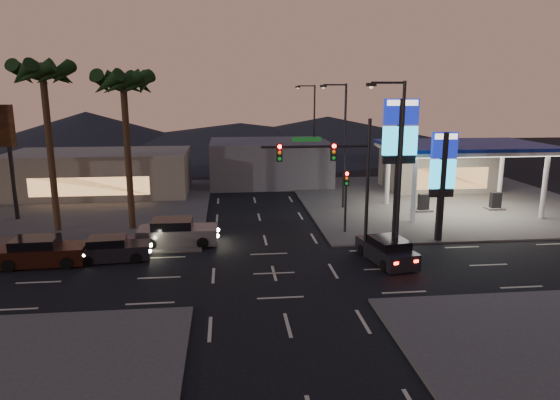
{
  "coord_description": "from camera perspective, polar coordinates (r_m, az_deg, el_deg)",
  "views": [
    {
      "loc": [
        -2.35,
        -24.91,
        9.57
      ],
      "look_at": [
        0.8,
        4.42,
        3.0
      ],
      "focal_mm": 32.0,
      "sensor_mm": 36.0,
      "label": 1
    }
  ],
  "objects": [
    {
      "name": "convenience_store",
      "position": [
        50.79,
        17.61,
        3.4
      ],
      "size": [
        10.0,
        6.0,
        4.0
      ],
      "primitive_type": "cube",
      "color": "#726B5B",
      "rests_on": "ground"
    },
    {
      "name": "hill_right",
      "position": [
        86.95,
        5.45,
        7.84
      ],
      "size": [
        50.0,
        50.0,
        5.0
      ],
      "primitive_type": "cone",
      "color": "black",
      "rests_on": "ground"
    },
    {
      "name": "streetlight_far",
      "position": [
        53.83,
        3.71,
        8.43
      ],
      "size": [
        2.14,
        0.25,
        10.0
      ],
      "color": "black",
      "rests_on": "ground"
    },
    {
      "name": "building_far_west",
      "position": [
        48.92,
        -19.85,
        2.91
      ],
      "size": [
        16.0,
        8.0,
        4.0
      ],
      "primitive_type": "cube",
      "color": "#726B5B",
      "rests_on": "ground"
    },
    {
      "name": "gas_station",
      "position": [
        41.46,
        20.29,
        5.57
      ],
      "size": [
        12.2,
        8.2,
        5.47
      ],
      "color": "silver",
      "rests_on": "ground"
    },
    {
      "name": "corner_lot_ne",
      "position": [
        45.84,
        17.63,
        -0.02
      ],
      "size": [
        24.0,
        24.0,
        0.12
      ],
      "primitive_type": "cube",
      "color": "#47443F",
      "rests_on": "ground"
    },
    {
      "name": "traffic_signal_mast",
      "position": [
        27.92,
        6.6,
        3.52
      ],
      "size": [
        6.1,
        0.39,
        8.0
      ],
      "color": "black",
      "rests_on": "ground"
    },
    {
      "name": "building_far_mid",
      "position": [
        51.62,
        -1.23,
        4.35
      ],
      "size": [
        12.0,
        9.0,
        4.4
      ],
      "primitive_type": "cube",
      "color": "#4C4C51",
      "rests_on": "ground"
    },
    {
      "name": "car_lane_b_front",
      "position": [
        31.98,
        -11.69,
        -3.7
      ],
      "size": [
        5.09,
        2.2,
        1.65
      ],
      "color": "#5B5B5E",
      "rests_on": "ground"
    },
    {
      "name": "streetlight_mid",
      "position": [
        40.16,
        7.12,
        6.95
      ],
      "size": [
        2.14,
        0.25,
        10.0
      ],
      "color": "black",
      "rests_on": "ground"
    },
    {
      "name": "corner_lot_nw",
      "position": [
        44.16,
        -23.97,
        -0.98
      ],
      "size": [
        24.0,
        24.0,
        0.12
      ],
      "primitive_type": "cube",
      "color": "#47443F",
      "rests_on": "ground"
    },
    {
      "name": "palm_a",
      "position": [
        35.04,
        -17.44,
        11.76
      ],
      "size": [
        4.41,
        4.41,
        10.86
      ],
      "color": "black",
      "rests_on": "ground"
    },
    {
      "name": "car_lane_a_mid",
      "position": [
        30.81,
        -25.64,
        -5.4
      ],
      "size": [
        4.88,
        2.21,
        1.56
      ],
      "color": "black",
      "rests_on": "ground"
    },
    {
      "name": "pylon_sign_short",
      "position": [
        32.67,
        18.11,
        3.28
      ],
      "size": [
        1.6,
        0.35,
        7.0
      ],
      "color": "black",
      "rests_on": "ground"
    },
    {
      "name": "pedestal_signal",
      "position": [
        33.51,
        7.55,
        1.0
      ],
      "size": [
        0.32,
        0.39,
        4.3
      ],
      "color": "black",
      "rests_on": "ground"
    },
    {
      "name": "streetlight_near",
      "position": [
        27.75,
        13.22,
        4.24
      ],
      "size": [
        2.14,
        0.25,
        10.0
      ],
      "color": "black",
      "rests_on": "ground"
    },
    {
      "name": "ground",
      "position": [
        26.79,
        -0.69,
        -8.38
      ],
      "size": [
        140.0,
        140.0,
        0.0
      ],
      "primitive_type": "plane",
      "color": "black",
      "rests_on": "ground"
    },
    {
      "name": "hill_center",
      "position": [
        85.28,
        -4.56,
        7.43
      ],
      "size": [
        60.0,
        60.0,
        4.0
      ],
      "primitive_type": "cone",
      "color": "black",
      "rests_on": "ground"
    },
    {
      "name": "car_lane_a_front",
      "position": [
        30.13,
        -18.67,
        -5.37
      ],
      "size": [
        4.34,
        2.11,
        1.38
      ],
      "color": "black",
      "rests_on": "ground"
    },
    {
      "name": "palm_b",
      "position": [
        36.33,
        -25.42,
        12.01
      ],
      "size": [
        4.41,
        4.41,
        11.46
      ],
      "color": "black",
      "rests_on": "ground"
    },
    {
      "name": "pylon_sign_tall",
      "position": [
        32.44,
        13.54,
        6.59
      ],
      "size": [
        2.2,
        0.35,
        9.0
      ],
      "color": "black",
      "rests_on": "ground"
    },
    {
      "name": "hill_left",
      "position": [
        88.12,
        -21.19,
        7.45
      ],
      "size": [
        40.0,
        40.0,
        6.0
      ],
      "primitive_type": "cone",
      "color": "black",
      "rests_on": "ground"
    },
    {
      "name": "suv_station",
      "position": [
        28.9,
        12.11,
        -5.66
      ],
      "size": [
        2.57,
        4.58,
        1.45
      ],
      "color": "black",
      "rests_on": "ground"
    }
  ]
}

